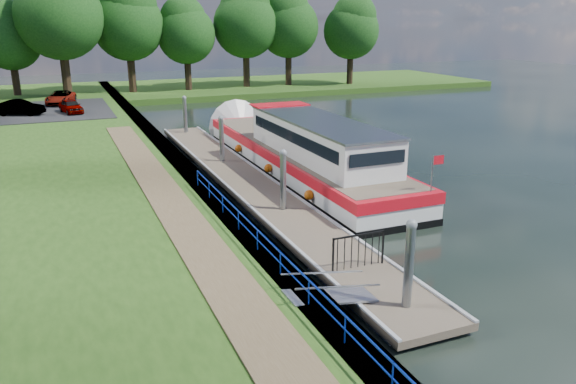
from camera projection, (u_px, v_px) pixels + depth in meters
name	position (u px, v px, depth m)	size (l,w,h in m)	color
ground	(395.00, 310.00, 16.10)	(160.00, 160.00, 0.00)	black
bank_edge	(188.00, 177.00, 28.26)	(1.10, 90.00, 0.78)	#473D2D
far_bank	(238.00, 87.00, 66.26)	(60.00, 18.00, 0.60)	#274B15
footpath	(181.00, 217.00, 21.29)	(1.60, 40.00, 0.05)	brown
carpark	(19.00, 112.00, 45.28)	(14.00, 12.00, 0.06)	black
blue_fence	(268.00, 245.00, 17.34)	(0.04, 18.04, 0.72)	#0C2DBF
pontoon	(248.00, 186.00, 27.50)	(2.50, 30.00, 0.56)	brown
mooring_piles	(248.00, 164.00, 27.17)	(0.30, 27.30, 3.55)	gray
gangway	(330.00, 295.00, 15.67)	(2.58, 1.00, 0.92)	#A5A8AD
gate_panel	(359.00, 246.00, 17.70)	(1.85, 0.05, 1.15)	black
barge	(295.00, 151.00, 30.79)	(4.36, 21.15, 4.78)	black
horizon_trees	(116.00, 19.00, 56.04)	(54.38, 10.03, 12.87)	#332316
car_a	(71.00, 106.00, 44.50)	(1.28, 3.17, 1.08)	#999999
car_b	(20.00, 108.00, 43.47)	(1.25, 3.60, 1.18)	#999999
car_d	(61.00, 98.00, 49.06)	(1.91, 4.15, 1.15)	#999999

